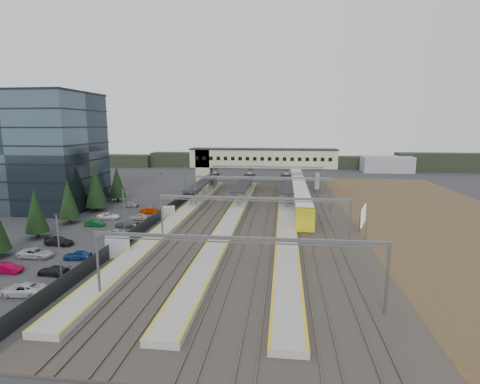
# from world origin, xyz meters

# --- Properties ---
(ground) EXTENTS (220.00, 220.00, 0.00)m
(ground) POSITION_xyz_m (0.00, 0.00, 0.00)
(ground) COLOR #2B2B2D
(ground) RESTS_ON ground
(office_building) EXTENTS (24.30, 18.30, 24.30)m
(office_building) POSITION_xyz_m (-36.00, 12.00, 12.19)
(office_building) COLOR #3A4B5C
(office_building) RESTS_ON ground
(conifer_row) EXTENTS (4.42, 49.82, 9.50)m
(conifer_row) POSITION_xyz_m (-22.00, -3.86, 4.84)
(conifer_row) COLOR black
(conifer_row) RESTS_ON ground
(car_park) EXTENTS (10.66, 44.37, 1.28)m
(car_park) POSITION_xyz_m (-13.41, -10.48, 0.60)
(car_park) COLOR #ACAEB2
(car_park) RESTS_ON ground
(lampposts) EXTENTS (0.50, 53.25, 8.07)m
(lampposts) POSITION_xyz_m (-8.00, 1.25, 4.34)
(lampposts) COLOR slate
(lampposts) RESTS_ON ground
(fence) EXTENTS (0.08, 90.00, 2.00)m
(fence) POSITION_xyz_m (-6.50, 5.00, 1.00)
(fence) COLOR #26282B
(fence) RESTS_ON ground
(relay_cabin_near) EXTENTS (3.80, 3.38, 2.61)m
(relay_cabin_near) POSITION_xyz_m (-5.95, -15.15, 1.30)
(relay_cabin_near) COLOR #929497
(relay_cabin_near) RESTS_ON ground
(relay_cabin_far) EXTENTS (2.77, 2.51, 2.13)m
(relay_cabin_far) POSITION_xyz_m (-5.43, 6.17, 1.07)
(relay_cabin_far) COLOR #929497
(relay_cabin_far) RESTS_ON ground
(rail_corridor) EXTENTS (34.00, 90.00, 0.92)m
(rail_corridor) POSITION_xyz_m (9.34, 5.00, 0.29)
(rail_corridor) COLOR #353129
(rail_corridor) RESTS_ON ground
(canopies) EXTENTS (23.10, 30.00, 3.28)m
(canopies) POSITION_xyz_m (7.00, 27.00, 3.92)
(canopies) COLOR black
(canopies) RESTS_ON ground
(footbridge) EXTENTS (40.40, 6.40, 11.20)m
(footbridge) POSITION_xyz_m (7.70, 42.00, 7.93)
(footbridge) COLOR beige
(footbridge) RESTS_ON ground
(gantries) EXTENTS (28.40, 62.28, 7.17)m
(gantries) POSITION_xyz_m (12.00, 3.00, 6.00)
(gantries) COLOR slate
(gantries) RESTS_ON ground
(train) EXTENTS (3.13, 65.37, 3.94)m
(train) POSITION_xyz_m (20.00, 30.40, 2.24)
(train) COLOR silver
(train) RESTS_ON ground
(billboard) EXTENTS (1.85, 5.47, 4.78)m
(billboard) POSITION_xyz_m (29.12, -1.90, 3.19)
(billboard) COLOR slate
(billboard) RESTS_ON ground
(scrub_east) EXTENTS (34.00, 120.00, 0.06)m
(scrub_east) POSITION_xyz_m (45.00, 5.00, 0.03)
(scrub_east) COLOR #483824
(scrub_east) RESTS_ON ground
(treeline_far) EXTENTS (170.00, 19.00, 7.00)m
(treeline_far) POSITION_xyz_m (23.81, 92.28, 2.95)
(treeline_far) COLOR black
(treeline_far) RESTS_ON ground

